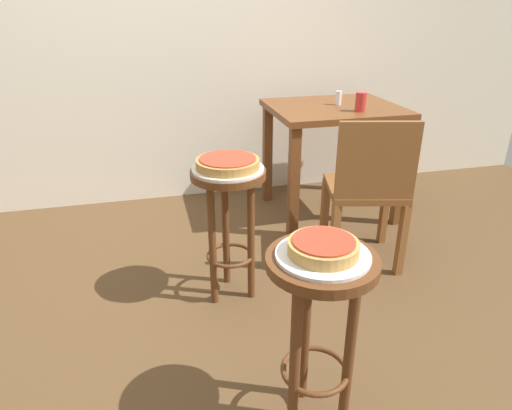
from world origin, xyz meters
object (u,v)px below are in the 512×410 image
pizza_middle (228,163)px  cup_near_edge (361,102)px  pizza_foreground (323,247)px  condiment_shaker (338,98)px  dining_table (333,126)px  stool_foreground (319,307)px  serving_plate_middle (228,169)px  stool_middle (229,207)px  wooden_chair (368,187)px  serving_plate_foreground (323,255)px

pizza_middle → cup_near_edge: (0.95, 0.63, 0.10)m
pizza_foreground → condiment_shaker: (0.77, 1.67, 0.09)m
dining_table → stool_foreground: bearing=-114.0°
serving_plate_middle → cup_near_edge: cup_near_edge is taller
dining_table → condiment_shaker: size_ratio=9.26×
pizza_middle → cup_near_edge: 1.15m
stool_middle → pizza_middle: 0.22m
stool_middle → serving_plate_middle: 0.19m
serving_plate_middle → dining_table: size_ratio=0.40×
pizza_foreground → serving_plate_middle: bearing=99.0°
stool_foreground → pizza_middle: size_ratio=2.30×
dining_table → pizza_middle: bearing=-136.5°
stool_middle → pizza_middle: bearing=116.6°
pizza_middle → wooden_chair: wooden_chair is taller
dining_table → condiment_shaker: bearing=34.3°
serving_plate_middle → dining_table: (0.87, 0.82, -0.06)m
condiment_shaker → stool_middle: bearing=-136.8°
pizza_foreground → dining_table: 1.81m
stool_middle → serving_plate_middle: size_ratio=2.02×
cup_near_edge → pizza_middle: bearing=-146.4°
dining_table → serving_plate_middle: bearing=-136.5°
serving_plate_middle → wooden_chair: 0.81m
cup_near_edge → wooden_chair: bearing=-108.8°
cup_near_edge → serving_plate_foreground: bearing=-119.4°
stool_middle → pizza_middle: (-0.00, 0.00, 0.22)m
serving_plate_foreground → stool_middle: bearing=99.0°
pizza_middle → condiment_shaker: 1.24m
pizza_middle → dining_table: 1.20m
stool_middle → condiment_shaker: (0.90, 0.84, 0.31)m
stool_middle → pizza_middle: size_ratio=2.30×
condiment_shaker → dining_table: bearing=-145.7°
stool_middle → cup_near_edge: size_ratio=5.74×
pizza_middle → cup_near_edge: size_ratio=2.50×
stool_foreground → cup_near_edge: 1.71m
stool_foreground → pizza_middle: bearing=99.0°
cup_near_edge → condiment_shaker: (-0.06, 0.21, -0.01)m
serving_plate_foreground → dining_table: size_ratio=0.35×
pizza_foreground → dining_table: bearing=66.0°
pizza_foreground → wooden_chair: 1.16m
stool_foreground → dining_table: size_ratio=0.81×
cup_near_edge → condiment_shaker: size_ratio=1.30×
serving_plate_middle → condiment_shaker: (0.90, 0.84, 0.12)m
serving_plate_middle → wooden_chair: wooden_chair is taller
cup_near_edge → condiment_shaker: 0.22m
cup_near_edge → wooden_chair: cup_near_edge is taller
serving_plate_middle → condiment_shaker: bearing=43.2°
pizza_foreground → cup_near_edge: cup_near_edge is taller
condiment_shaker → pizza_middle: bearing=-136.8°
cup_near_edge → wooden_chair: size_ratio=0.14×
serving_plate_foreground → condiment_shaker: size_ratio=3.22×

